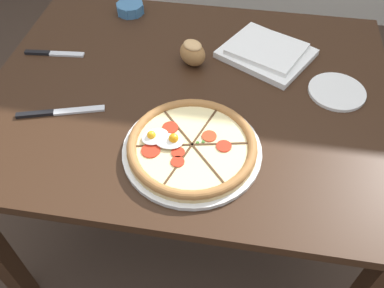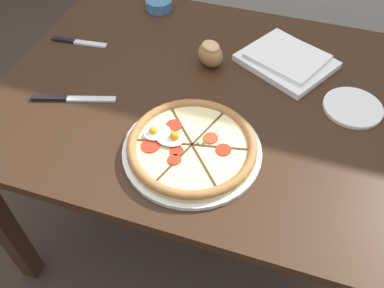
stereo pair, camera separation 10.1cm
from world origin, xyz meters
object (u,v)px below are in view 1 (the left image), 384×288
ramekin_bowl (130,8)px  knife_main (54,53)px  bread_piece_near (193,53)px  knife_spare (60,112)px  side_saucer (337,92)px  napkin_folded (266,52)px  dining_table (190,113)px  pizza (191,147)px

ramekin_bowl → knife_main: bearing=-122.5°
ramekin_bowl → bread_piece_near: bearing=-43.5°
knife_spare → side_saucer: size_ratio=1.43×
knife_main → napkin_folded: bearing=3.1°
napkin_folded → ramekin_bowl: bearing=160.1°
ramekin_bowl → bread_piece_near: size_ratio=0.91×
knife_spare → side_saucer: same height
dining_table → ramekin_bowl: ramekin_bowl is taller
pizza → bread_piece_near: 0.36m
napkin_folded → bread_piece_near: (-0.23, -0.08, 0.03)m
side_saucer → napkin_folded: bearing=145.8°
bread_piece_near → knife_spare: (-0.33, -0.28, -0.04)m
pizza → napkin_folded: size_ratio=1.06×
side_saucer → knife_main: bearing=177.3°
napkin_folded → bread_piece_near: bearing=-161.4°
side_saucer → pizza: bearing=-142.7°
napkin_folded → knife_main: size_ratio=1.73×
napkin_folded → knife_main: napkin_folded is taller
dining_table → ramekin_bowl: bearing=126.6°
dining_table → side_saucer: 0.44m
knife_main → knife_spare: 0.28m
bread_piece_near → knife_spare: size_ratio=0.47×
dining_table → knife_main: size_ratio=6.17×
bread_piece_near → napkin_folded: bearing=18.6°
napkin_folded → knife_main: 0.68m
ramekin_bowl → knife_spare: size_ratio=0.43×
knife_spare → napkin_folded: bearing=15.6°
bread_piece_near → knife_main: (-0.45, -0.03, -0.04)m
napkin_folded → bread_piece_near: size_ratio=3.01×
napkin_folded → side_saucer: (0.21, -0.14, -0.01)m
pizza → side_saucer: pizza is taller
bread_piece_near → knife_spare: bread_piece_near is taller
ramekin_bowl → side_saucer: 0.78m
side_saucer → dining_table: bearing=-172.8°
side_saucer → knife_spare: bearing=-164.6°
ramekin_bowl → bread_piece_near: bread_piece_near is taller
dining_table → knife_main: knife_main is taller
dining_table → pizza: size_ratio=3.35×
ramekin_bowl → knife_spare: bearing=-96.4°
napkin_folded → side_saucer: bearing=-34.2°
pizza → knife_main: pizza is taller
knife_main → side_saucer: bearing=-8.2°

